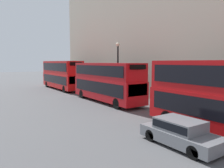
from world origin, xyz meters
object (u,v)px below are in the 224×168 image
car_hatchback (180,132)px  pedestrian (153,98)px  bus_second_in_queue (106,80)px  bus_third_in_queue (62,74)px

car_hatchback → pedestrian: size_ratio=2.55×
bus_second_in_queue → bus_third_in_queue: bearing=90.0°
bus_third_in_queue → car_hatchback: bearing=-97.5°
bus_second_in_queue → pedestrian: bearing=-58.6°
bus_second_in_queue → car_hatchback: bearing=-105.1°
pedestrian → car_hatchback: bearing=-126.5°
bus_second_in_queue → car_hatchback: bus_second_in_queue is taller
bus_second_in_queue → bus_third_in_queue: 13.32m
car_hatchback → pedestrian: 10.23m
bus_third_in_queue → pedestrian: bus_third_in_queue is taller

